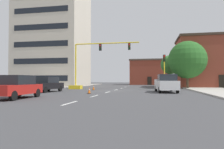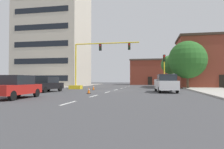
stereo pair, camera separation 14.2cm
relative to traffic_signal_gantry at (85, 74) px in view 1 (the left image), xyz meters
The scene contains 22 objects.
ground_plane 6.72m from the traffic_signal_gantry, 38.12° to the right, with size 160.00×160.00×0.00m, color #424244.
sidewalk_left 9.17m from the traffic_signal_gantry, 152.50° to the left, with size 6.00×56.00×0.14m, color #9E998E.
sidewalk_right 18.42m from the traffic_signal_gantry, 12.98° to the left, with size 6.00×56.00×0.14m, color #B2ADA3.
lane_stripe_seg_0 18.71m from the traffic_signal_gantry, 74.50° to the right, with size 0.16×2.40×0.01m, color silver.
lane_stripe_seg_1 13.55m from the traffic_signal_gantry, 68.18° to the right, with size 0.16×2.40×0.01m, color silver.
lane_stripe_seg_2 8.80m from the traffic_signal_gantry, 54.25° to the right, with size 0.16×2.40×0.01m, color silver.
lane_stripe_seg_3 5.65m from the traffic_signal_gantry, 15.68° to the right, with size 0.16×2.40×0.01m, color silver.
lane_stripe_seg_4 6.85m from the traffic_signal_gantry, 39.62° to the left, with size 0.16×2.40×0.01m, color silver.
lane_stripe_seg_5 11.06m from the traffic_signal_gantry, 62.68° to the left, with size 0.16×2.40×0.01m, color silver.
lane_stripe_seg_6 16.07m from the traffic_signal_gantry, 71.82° to the left, with size 0.16×2.40×0.01m, color silver.
building_tall_left 19.86m from the traffic_signal_gantry, 131.62° to the left, with size 14.36×11.45×23.81m.
building_brick_center 31.42m from the traffic_signal_gantry, 72.78° to the left, with size 10.83×8.31×6.96m.
building_row_right 23.51m from the traffic_signal_gantry, 26.28° to the left, with size 13.01×8.34×9.09m.
traffic_signal_gantry is the anchor object (origin of this frame).
traffic_light_pole_right 11.60m from the traffic_signal_gantry, ahead, with size 0.32×0.47×4.80m.
tree_right_mid 16.21m from the traffic_signal_gantry, 16.79° to the left, with size 5.91×5.91×7.50m.
tree_right_far 21.45m from the traffic_signal_gantry, 49.70° to the left, with size 4.09×4.09×6.67m.
pickup_truck_white 12.80m from the traffic_signal_gantry, 26.53° to the right, with size 2.45×5.55×1.99m.
sedan_red_near_left 15.85m from the traffic_signal_gantry, 90.47° to the right, with size 1.95×4.54×1.74m.
sedan_black_mid_left 7.98m from the traffic_signal_gantry, 105.05° to the right, with size 2.31×4.67×1.74m.
traffic_cone_roadside_a 3.76m from the traffic_signal_gantry, 49.68° to the right, with size 0.36×0.36×0.68m.
traffic_cone_roadside_b 10.37m from the traffic_signal_gantry, 69.23° to the right, with size 0.36×0.36×0.64m.
Camera 1 is at (4.82, -25.88, 1.41)m, focal length 33.45 mm.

